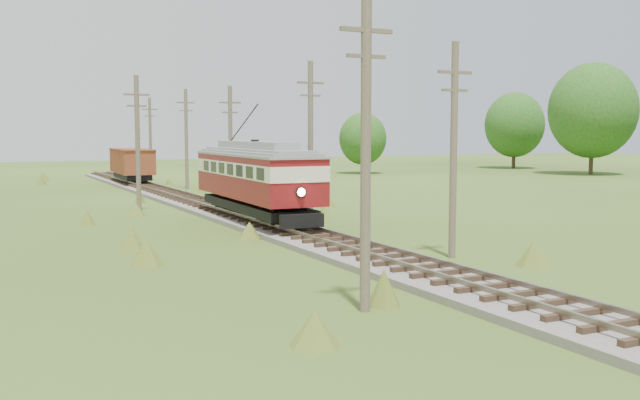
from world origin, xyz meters
TOP-DOWN VIEW (x-y plane):
  - railbed_main at (0.00, 34.00)m, footprint 3.60×96.00m
  - streetcar at (-0.00, 31.35)m, footprint 3.55×13.29m
  - gondola at (0.00, 64.00)m, footprint 3.19×9.02m
  - gravel_pile at (4.32, 45.99)m, footprint 2.95×3.13m
  - utility_pole_r_2 at (3.30, 18.00)m, footprint 1.60×0.30m
  - utility_pole_r_3 at (3.20, 31.00)m, footprint 1.60×0.30m
  - utility_pole_r_4 at (3.00, 44.00)m, footprint 1.60×0.30m
  - utility_pole_r_5 at (3.40, 57.00)m, footprint 1.60×0.30m
  - utility_pole_r_6 at (3.20, 70.00)m, footprint 1.60×0.30m
  - utility_pole_l_a at (-4.20, 12.00)m, footprint 1.60×0.30m
  - utility_pole_l_b at (-4.50, 40.00)m, footprint 1.60×0.30m
  - tree_right_4 at (54.00, 58.00)m, footprint 10.50×10.50m
  - tree_right_5 at (56.00, 74.00)m, footprint 8.40×8.40m
  - tree_mid_b at (30.00, 72.00)m, footprint 5.88×5.88m

SIDE VIEW (x-z plane):
  - railbed_main at x=0.00m, z-range -0.09..0.48m
  - gravel_pile at x=4.32m, z-range -0.03..1.04m
  - gondola at x=0.00m, z-range 0.68..3.65m
  - streetcar at x=0.00m, z-range -0.25..5.79m
  - utility_pole_r_4 at x=3.00m, z-range 0.12..8.52m
  - tree_mid_b at x=30.00m, z-range 0.54..8.12m
  - utility_pole_r_2 at x=3.30m, z-range 0.12..8.72m
  - utility_pole_l_b at x=-4.50m, z-range 0.12..8.72m
  - utility_pole_r_6 at x=3.20m, z-range 0.12..8.82m
  - utility_pole_r_5 at x=3.40m, z-range 0.13..9.03m
  - utility_pole_r_3 at x=3.20m, z-range 0.13..9.13m
  - utility_pole_l_a at x=-4.20m, z-range 0.13..9.13m
  - tree_right_5 at x=56.00m, z-range 0.78..11.60m
  - tree_right_4 at x=54.00m, z-range 0.98..14.51m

